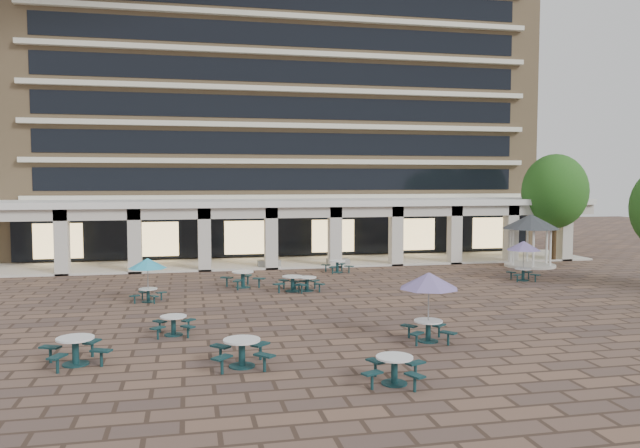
# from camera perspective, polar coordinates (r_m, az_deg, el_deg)

# --- Properties ---
(ground) EXTENTS (120.00, 120.00, 0.00)m
(ground) POSITION_cam_1_polar(r_m,az_deg,el_deg) (28.86, 2.95, -7.41)
(ground) COLOR brown
(ground) RESTS_ON ground
(apartment_building) EXTENTS (40.00, 15.50, 25.20)m
(apartment_building) POSITION_cam_1_polar(r_m,az_deg,el_deg) (53.75, -4.13, 11.36)
(apartment_building) COLOR tan
(apartment_building) RESTS_ON ground
(retail_arcade) EXTENTS (42.00, 6.60, 4.40)m
(retail_arcade) POSITION_cam_1_polar(r_m,az_deg,el_deg) (42.85, -2.12, 0.38)
(retail_arcade) COLOR white
(retail_arcade) RESTS_ON ground
(picnic_table_0) EXTENTS (2.32, 2.32, 0.86)m
(picnic_table_0) POSITION_cam_1_polar(r_m,az_deg,el_deg) (21.08, -21.46, -10.54)
(picnic_table_0) COLOR #133639
(picnic_table_0) RESTS_ON ground
(picnic_table_1) EXTENTS (1.95, 1.95, 0.86)m
(picnic_table_1) POSITION_cam_1_polar(r_m,az_deg,el_deg) (19.62, -7.16, -11.38)
(picnic_table_1) COLOR #133639
(picnic_table_1) RESTS_ON ground
(picnic_table_2) EXTENTS (2.14, 2.14, 0.79)m
(picnic_table_2) POSITION_cam_1_polar(r_m,az_deg,el_deg) (18.04, 6.82, -12.89)
(picnic_table_2) COLOR #133639
(picnic_table_2) RESTS_ON ground
(picnic_table_4) EXTENTS (1.79, 1.79, 2.06)m
(picnic_table_4) POSITION_cam_1_polar(r_m,az_deg,el_deg) (30.35, -15.49, -3.63)
(picnic_table_4) COLOR #133639
(picnic_table_4) RESTS_ON ground
(picnic_table_5) EXTENTS (1.65, 1.65, 0.72)m
(picnic_table_5) POSITION_cam_1_polar(r_m,az_deg,el_deg) (23.89, -13.25, -8.86)
(picnic_table_5) COLOR #133639
(picnic_table_5) RESTS_ON ground
(picnic_table_6) EXTENTS (2.13, 2.13, 2.46)m
(picnic_table_6) POSITION_cam_1_polar(r_m,az_deg,el_deg) (22.38, 9.91, -5.36)
(picnic_table_6) COLOR #133639
(picnic_table_6) RESTS_ON ground
(picnic_table_8) EXTENTS (2.36, 2.36, 0.87)m
(picnic_table_8) POSITION_cam_1_polar(r_m,az_deg,el_deg) (33.65, -7.07, -4.90)
(picnic_table_8) COLOR #133639
(picnic_table_8) RESTS_ON ground
(picnic_table_9) EXTENTS (2.16, 2.16, 0.80)m
(picnic_table_9) POSITION_cam_1_polar(r_m,az_deg,el_deg) (32.24, -2.53, -5.34)
(picnic_table_9) COLOR #133639
(picnic_table_9) RESTS_ON ground
(picnic_table_10) EXTENTS (1.65, 1.65, 0.73)m
(picnic_table_10) POSITION_cam_1_polar(r_m,az_deg,el_deg) (32.37, -1.19, -5.37)
(picnic_table_10) COLOR #133639
(picnic_table_10) RESTS_ON ground
(picnic_table_11) EXTENTS (1.95, 1.95, 2.26)m
(picnic_table_11) POSITION_cam_1_polar(r_m,az_deg,el_deg) (37.30, 18.13, -2.03)
(picnic_table_11) COLOR #133639
(picnic_table_11) RESTS_ON ground
(picnic_table_13) EXTENTS (1.87, 1.87, 0.75)m
(picnic_table_13) POSITION_cam_1_polar(r_m,az_deg,el_deg) (38.76, 1.59, -3.80)
(picnic_table_13) COLOR #133639
(picnic_table_13) RESTS_ON ground
(gazebo) EXTENTS (3.71, 3.71, 3.45)m
(gazebo) POSITION_cam_1_polar(r_m,az_deg,el_deg) (43.48, 18.70, -0.31)
(gazebo) COLOR beige
(gazebo) RESTS_ON ground
(tree_east_c) EXTENTS (4.55, 4.55, 7.57)m
(tree_east_c) POSITION_cam_1_polar(r_m,az_deg,el_deg) (46.95, 20.69, 2.81)
(tree_east_c) COLOR #42311A
(tree_east_c) RESTS_ON ground
(planter_left) EXTENTS (1.50, 0.76, 1.30)m
(planter_left) POSITION_cam_1_polar(r_m,az_deg,el_deg) (40.89, -4.68, -3.28)
(planter_left) COLOR gray
(planter_left) RESTS_ON ground
(planter_right) EXTENTS (1.50, 0.60, 1.24)m
(planter_right) POSITION_cam_1_polar(r_m,az_deg,el_deg) (41.72, 1.65, -3.18)
(planter_right) COLOR gray
(planter_right) RESTS_ON ground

